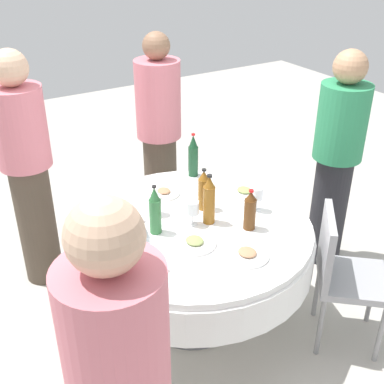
# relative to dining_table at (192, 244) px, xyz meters

# --- Properties ---
(ground_plane) EXTENTS (10.00, 10.00, 0.00)m
(ground_plane) POSITION_rel_dining_table_xyz_m (0.00, 0.00, -0.59)
(ground_plane) COLOR #B7B2A8
(dining_table) EXTENTS (1.44, 1.44, 0.74)m
(dining_table) POSITION_rel_dining_table_xyz_m (0.00, 0.00, 0.00)
(dining_table) COLOR white
(dining_table) RESTS_ON ground_plane
(bottle_amber_front) EXTENTS (0.07, 0.07, 0.31)m
(bottle_amber_front) POSITION_rel_dining_table_xyz_m (-0.03, -0.10, 0.29)
(bottle_amber_front) COLOR #8C5619
(bottle_amber_front) RESTS_ON dining_table
(bottle_amber_right) EXTENTS (0.07, 0.07, 0.27)m
(bottle_amber_right) POSITION_rel_dining_table_xyz_m (0.11, -0.15, 0.27)
(bottle_amber_right) COLOR #8C5619
(bottle_amber_right) RESTS_ON dining_table
(bottle_green_left) EXTENTS (0.07, 0.07, 0.30)m
(bottle_green_left) POSITION_rel_dining_table_xyz_m (0.03, 0.22, 0.29)
(bottle_green_left) COLOR #2D6B38
(bottle_green_left) RESTS_ON dining_table
(bottle_brown_near) EXTENTS (0.07, 0.07, 0.25)m
(bottle_brown_near) POSITION_rel_dining_table_xyz_m (-0.21, -0.26, 0.26)
(bottle_brown_near) COLOR #593314
(bottle_brown_near) RESTS_ON dining_table
(bottle_dark_green_east) EXTENTS (0.07, 0.07, 0.31)m
(bottle_dark_green_east) POSITION_rel_dining_table_xyz_m (0.54, -0.34, 0.29)
(bottle_dark_green_east) COLOR #194728
(bottle_dark_green_east) RESTS_ON dining_table
(bottle_clear_mid) EXTENTS (0.06, 0.06, 0.29)m
(bottle_clear_mid) POSITION_rel_dining_table_xyz_m (-0.23, 0.42, 0.28)
(bottle_clear_mid) COLOR silver
(bottle_clear_mid) RESTS_ON dining_table
(wine_glass_near) EXTENTS (0.06, 0.06, 0.15)m
(wine_glass_near) POSITION_rel_dining_table_xyz_m (-0.13, 0.48, 0.25)
(wine_glass_near) COLOR white
(wine_glass_near) RESTS_ON dining_table
(wine_glass_east) EXTENTS (0.07, 0.07, 0.16)m
(wine_glass_east) POSITION_rel_dining_table_xyz_m (-0.07, -0.42, 0.26)
(wine_glass_east) COLOR white
(wine_glass_east) RESTS_ON dining_table
(wine_glass_mid) EXTENTS (0.08, 0.08, 0.15)m
(wine_glass_mid) POSITION_rel_dining_table_xyz_m (-0.01, 0.00, 0.25)
(wine_glass_mid) COLOR white
(wine_glass_mid) RESTS_ON dining_table
(wine_glass_far) EXTENTS (0.07, 0.07, 0.13)m
(wine_glass_far) POSITION_rel_dining_table_xyz_m (0.20, 0.13, 0.24)
(wine_glass_far) COLOR white
(wine_glass_far) RESTS_ON dining_table
(plate_inner) EXTENTS (0.23, 0.23, 0.04)m
(plate_inner) POSITION_rel_dining_table_xyz_m (-0.43, -0.08, 0.16)
(plate_inner) COLOR white
(plate_inner) RESTS_ON dining_table
(plate_rear) EXTENTS (0.22, 0.22, 0.04)m
(plate_rear) POSITION_rel_dining_table_xyz_m (0.14, -0.48, 0.16)
(plate_rear) COLOR white
(plate_rear) RESTS_ON dining_table
(plate_west) EXTENTS (0.21, 0.21, 0.04)m
(plate_west) POSITION_rel_dining_table_xyz_m (0.40, -0.03, 0.16)
(plate_west) COLOR white
(plate_west) RESTS_ON dining_table
(plate_north) EXTENTS (0.24, 0.24, 0.04)m
(plate_north) POSITION_rel_dining_table_xyz_m (-0.19, 0.10, 0.16)
(plate_north) COLOR white
(plate_north) RESTS_ON dining_table
(spoon_right) EXTENTS (0.17, 0.08, 0.00)m
(spoon_right) POSITION_rel_dining_table_xyz_m (0.32, 0.38, 0.15)
(spoon_right) COLOR silver
(spoon_right) RESTS_ON dining_table
(person_front) EXTENTS (0.34, 0.34, 1.63)m
(person_front) POSITION_rel_dining_table_xyz_m (1.06, -0.35, 0.26)
(person_front) COLOR #4C3F33
(person_front) RESTS_ON ground_plane
(person_right) EXTENTS (0.34, 0.34, 1.65)m
(person_right) POSITION_rel_dining_table_xyz_m (0.96, 0.69, 0.28)
(person_right) COLOR #4C3F33
(person_right) RESTS_ON ground_plane
(person_left) EXTENTS (0.34, 0.34, 1.60)m
(person_left) POSITION_rel_dining_table_xyz_m (0.07, -1.23, 0.25)
(person_left) COLOR #26262B
(person_left) RESTS_ON ground_plane
(chair_mid) EXTENTS (0.56, 0.56, 0.87)m
(chair_mid) POSITION_rel_dining_table_xyz_m (-0.58, -0.67, -0.07)
(chair_mid) COLOR #99999E
(chair_mid) RESTS_ON ground_plane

